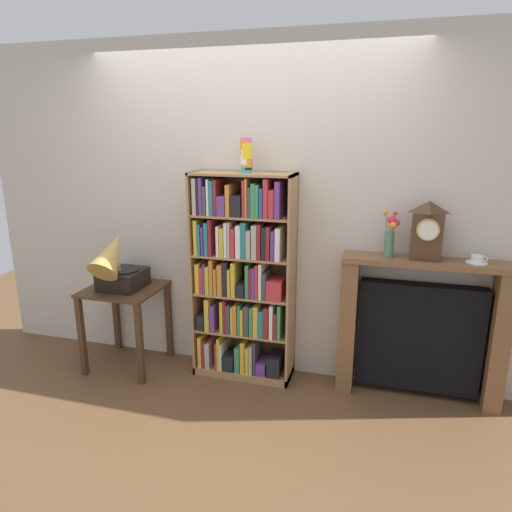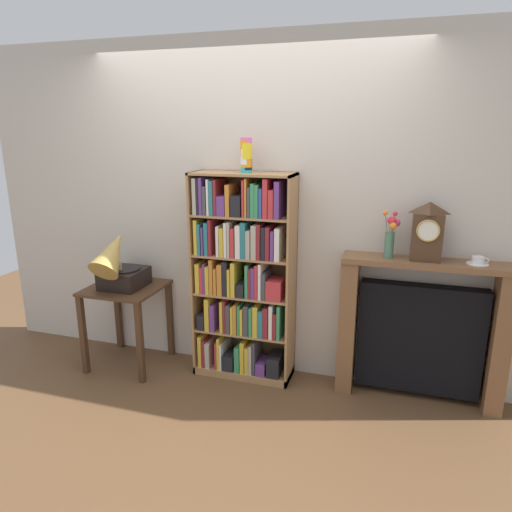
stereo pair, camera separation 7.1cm
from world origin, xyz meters
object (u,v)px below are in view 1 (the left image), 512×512
(bookshelf, at_px, (241,281))
(mantel_clock, at_px, (427,231))
(fireplace_mantel, at_px, (420,330))
(teacup_with_saucer, at_px, (477,260))
(cup_stack, at_px, (246,155))
(gramophone, at_px, (117,265))
(flower_vase, at_px, (391,234))
(side_table_left, at_px, (125,305))

(bookshelf, height_order, mantel_clock, bookshelf)
(fireplace_mantel, xyz_separation_m, teacup_with_saucer, (0.31, -0.02, 0.56))
(cup_stack, bearing_deg, gramophone, -168.57)
(gramophone, bearing_deg, cup_stack, 11.43)
(bookshelf, relative_size, flower_vase, 4.83)
(bookshelf, height_order, cup_stack, cup_stack)
(cup_stack, xyz_separation_m, teacup_with_saucer, (1.60, 0.03, -0.66))
(bookshelf, relative_size, fireplace_mantel, 1.41)
(fireplace_mantel, relative_size, teacup_with_saucer, 8.25)
(side_table_left, height_order, gramophone, gramophone)
(mantel_clock, distance_m, flower_vase, 0.24)
(teacup_with_saucer, bearing_deg, side_table_left, -176.59)
(gramophone, xyz_separation_m, teacup_with_saucer, (2.61, 0.23, 0.18))
(bookshelf, distance_m, cup_stack, 0.95)
(gramophone, distance_m, mantel_clock, 2.32)
(cup_stack, height_order, mantel_clock, cup_stack)
(gramophone, bearing_deg, bookshelf, 11.47)
(bookshelf, height_order, teacup_with_saucer, bookshelf)
(fireplace_mantel, height_order, mantel_clock, mantel_clock)
(gramophone, bearing_deg, teacup_with_saucer, 5.05)
(gramophone, distance_m, fireplace_mantel, 2.34)
(side_table_left, xyz_separation_m, flower_vase, (2.04, 0.15, 0.69))
(side_table_left, distance_m, fireplace_mantel, 2.30)
(cup_stack, distance_m, gramophone, 1.33)
(mantel_clock, bearing_deg, flower_vase, 179.93)
(cup_stack, bearing_deg, side_table_left, -172.73)
(gramophone, distance_m, flower_vase, 2.08)
(gramophone, xyz_separation_m, fireplace_mantel, (2.30, 0.25, -0.38))
(side_table_left, bearing_deg, fireplace_mantel, 4.40)
(cup_stack, bearing_deg, bookshelf, -169.65)
(side_table_left, relative_size, teacup_with_saucer, 4.95)
(cup_stack, distance_m, teacup_with_saucer, 1.74)
(gramophone, xyz_separation_m, flower_vase, (2.04, 0.23, 0.32))
(bookshelf, relative_size, side_table_left, 2.36)
(side_table_left, relative_size, mantel_clock, 1.70)
(gramophone, height_order, flower_vase, flower_vase)
(cup_stack, relative_size, teacup_with_saucer, 1.78)
(gramophone, bearing_deg, flower_vase, 6.38)
(flower_vase, bearing_deg, gramophone, -173.62)
(cup_stack, xyz_separation_m, fireplace_mantel, (1.29, 0.05, -1.22))
(fireplace_mantel, bearing_deg, cup_stack, -177.85)
(cup_stack, bearing_deg, mantel_clock, 1.13)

